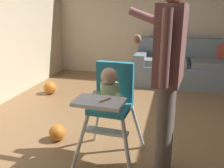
# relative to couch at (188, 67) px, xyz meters

# --- Properties ---
(ground) EXTENTS (6.08, 7.47, 0.10)m
(ground) POSITION_rel_couch_xyz_m (-0.60, -2.44, -0.38)
(ground) COLOR olive
(wall_far) EXTENTS (5.28, 0.06, 2.50)m
(wall_far) POSITION_rel_couch_xyz_m (-0.60, 0.52, 0.92)
(wall_far) COLOR beige
(wall_far) RESTS_ON ground
(couch) EXTENTS (1.99, 0.86, 0.86)m
(couch) POSITION_rel_couch_xyz_m (0.00, 0.00, 0.00)
(couch) COLOR slate
(couch) RESTS_ON ground
(high_chair) EXTENTS (0.64, 0.75, 0.95)m
(high_chair) POSITION_rel_couch_xyz_m (-0.84, -2.78, 0.32)
(high_chair) COLOR silver
(high_chair) RESTS_ON ground
(adult_standing) EXTENTS (0.51, 0.54, 1.65)m
(adult_standing) POSITION_rel_couch_xyz_m (-0.34, -2.85, 0.60)
(adult_standing) COLOR #675F59
(adult_standing) RESTS_ON ground
(toy_ball) EXTENTS (0.22, 0.22, 0.22)m
(toy_ball) POSITION_rel_couch_xyz_m (-2.33, -1.17, -0.22)
(toy_ball) COLOR orange
(toy_ball) RESTS_ON ground
(toy_ball_second) EXTENTS (0.19, 0.19, 0.19)m
(toy_ball_second) POSITION_rel_couch_xyz_m (-1.50, -2.59, -0.24)
(toy_ball_second) COLOR orange
(toy_ball_second) RESTS_ON ground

